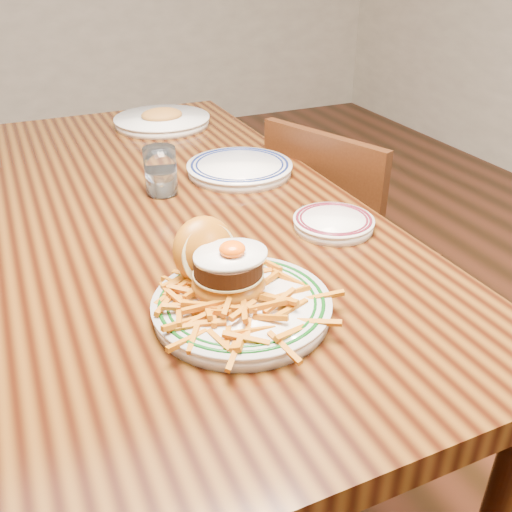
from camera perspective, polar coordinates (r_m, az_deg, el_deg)
name	(u,v)px	position (r m, az deg, el deg)	size (l,w,h in m)	color
floor	(178,446)	(1.73, -7.77, -18.29)	(6.00, 6.00, 0.00)	black
table	(159,241)	(1.32, -9.70, 1.47)	(0.85, 1.60, 0.75)	black
chair_right	(340,253)	(1.71, 8.41, 0.30)	(0.50, 0.50, 0.83)	#3B1E0C
main_plate	(235,290)	(0.89, -2.10, -3.45)	(0.28, 0.30, 0.14)	white
side_plate	(334,222)	(1.16, 7.76, 3.38)	(0.16, 0.17, 0.03)	white
rear_plate	(240,168)	(1.43, -1.64, 8.83)	(0.26, 0.26, 0.03)	white
water_glass	(161,174)	(1.32, -9.49, 8.11)	(0.07, 0.07, 0.11)	white
far_plate	(162,120)	(1.84, -9.37, 13.27)	(0.29, 0.29, 0.05)	white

